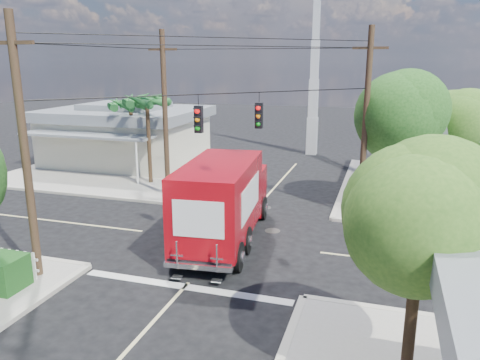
% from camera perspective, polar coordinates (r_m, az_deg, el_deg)
% --- Properties ---
extents(ground, '(120.00, 120.00, 0.00)m').
position_cam_1_polar(ground, '(20.04, -1.72, -7.48)').
color(ground, black).
rests_on(ground, ground).
extents(sidewalk_ne, '(14.12, 14.12, 0.14)m').
position_cam_1_polar(sidewalk_ne, '(29.77, 25.96, -1.45)').
color(sidewalk_ne, '#9A958B').
rests_on(sidewalk_ne, ground).
extents(sidewalk_nw, '(14.12, 14.12, 0.14)m').
position_cam_1_polar(sidewalk_nw, '(33.94, -13.19, 1.46)').
color(sidewalk_nw, '#9A958B').
rests_on(sidewalk_nw, ground).
extents(road_markings, '(32.00, 32.00, 0.01)m').
position_cam_1_polar(road_markings, '(18.76, -3.20, -9.06)').
color(road_markings, beige).
rests_on(road_markings, ground).
extents(building_nw, '(10.80, 10.20, 4.30)m').
position_cam_1_polar(building_nw, '(35.45, -13.67, 5.52)').
color(building_nw, beige).
rests_on(building_nw, sidewalk_nw).
extents(radio_tower, '(0.80, 0.80, 17.00)m').
position_cam_1_polar(radio_tower, '(38.02, 9.01, 11.52)').
color(radio_tower, silver).
rests_on(radio_tower, ground).
extents(tree_ne_front, '(4.21, 4.14, 6.66)m').
position_cam_1_polar(tree_ne_front, '(24.49, 19.97, 7.23)').
color(tree_ne_front, '#422D1C').
rests_on(tree_ne_front, sidewalk_ne).
extents(tree_ne_back, '(3.77, 3.66, 5.82)m').
position_cam_1_polar(tree_ne_back, '(26.97, 25.23, 6.07)').
color(tree_ne_back, '#422D1C').
rests_on(tree_ne_back, sidewalk_ne).
extents(tree_se, '(3.67, 3.54, 5.62)m').
position_cam_1_polar(tree_se, '(10.91, 21.24, -4.96)').
color(tree_se, '#422D1C').
rests_on(tree_se, sidewalk_se).
extents(palm_nw_front, '(3.01, 3.08, 5.59)m').
position_cam_1_polar(palm_nw_front, '(28.61, -11.28, 9.30)').
color(palm_nw_front, '#422D1C').
rests_on(palm_nw_front, sidewalk_nw).
extents(palm_nw_back, '(3.01, 3.08, 5.19)m').
position_cam_1_polar(palm_nw_back, '(30.93, -13.21, 8.87)').
color(palm_nw_back, '#422D1C').
rests_on(palm_nw_back, sidewalk_nw).
extents(utility_poles, '(12.00, 10.68, 9.00)m').
position_cam_1_polar(utility_poles, '(20.83, -4.52, 6.67)').
color(utility_poles, '#473321').
rests_on(utility_poles, ground).
extents(vending_boxes, '(1.90, 0.50, 1.10)m').
position_cam_1_polar(vending_boxes, '(24.71, 17.57, -2.19)').
color(vending_boxes, '#A00F10').
rests_on(vending_boxes, sidewalk_ne).
extents(delivery_truck, '(3.35, 8.39, 3.54)m').
position_cam_1_polar(delivery_truck, '(19.52, -2.01, -2.48)').
color(delivery_truck, black).
rests_on(delivery_truck, ground).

